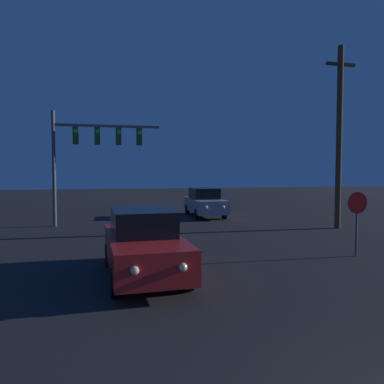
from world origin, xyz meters
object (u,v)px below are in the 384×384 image
car_near (143,243)px  utility_pole (339,135)px  traffic_signal_mast (90,146)px  car_far (205,202)px  stop_sign (357,212)px

car_near → utility_pole: utility_pole is taller
utility_pole → car_near: bearing=-148.0°
utility_pole → traffic_signal_mast: bearing=162.3°
car_far → utility_pole: bearing=131.2°
car_near → stop_sign: 7.04m
traffic_signal_mast → utility_pole: utility_pole is taller
car_far → traffic_signal_mast: traffic_signal_mast is taller
car_near → traffic_signal_mast: size_ratio=0.82×
traffic_signal_mast → stop_sign: bearing=-47.1°
stop_sign → utility_pole: (3.12, 5.57, 3.07)m
stop_sign → utility_pole: utility_pole is taller
car_near → utility_pole: 12.45m
car_near → traffic_signal_mast: 10.69m
stop_sign → utility_pole: bearing=60.7°
traffic_signal_mast → stop_sign: traffic_signal_mast is taller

